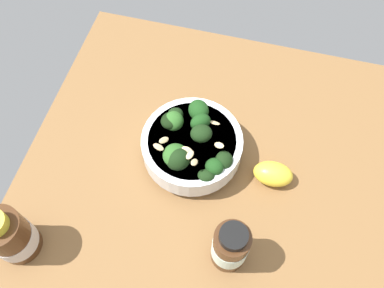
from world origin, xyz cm
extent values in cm
cube|color=brown|center=(0.00, 0.00, -2.06)|extent=(66.93, 66.93, 4.12)
cylinder|color=white|center=(4.76, -3.99, 0.69)|extent=(9.41, 9.41, 1.39)
cylinder|color=white|center=(4.76, -3.99, 3.47)|extent=(17.11, 17.11, 4.16)
cylinder|color=silver|center=(4.76, -3.99, 5.15)|extent=(14.84, 14.84, 0.80)
cylinder|color=#589D47|center=(8.38, -6.63, 4.15)|extent=(1.40, 1.35, 1.72)
ellipsoid|color=#23511C|center=(8.38, -6.63, 5.71)|extent=(3.84, 3.83, 3.78)
cylinder|color=#589D47|center=(9.07, -6.36, 4.74)|extent=(1.64, 1.52, 1.15)
ellipsoid|color=black|center=(9.07, -6.36, 6.11)|extent=(5.23, 5.11, 3.13)
cylinder|color=#2F662B|center=(6.41, 0.03, 4.73)|extent=(1.76, 1.85, 1.23)
ellipsoid|color=#2D6023|center=(6.41, 0.03, 6.45)|extent=(6.42, 6.27, 4.12)
cylinder|color=#589D47|center=(-1.25, -1.54, 4.07)|extent=(1.94, 1.61, 1.79)
ellipsoid|color=black|center=(-1.25, -1.54, 5.69)|extent=(3.50, 3.20, 2.98)
cylinder|color=#3C7A32|center=(4.98, -9.32, 4.80)|extent=(1.81, 1.92, 1.33)
ellipsoid|color=#194216|center=(4.98, -9.32, 6.51)|extent=(5.78, 5.50, 4.14)
cylinder|color=#589D47|center=(3.33, -4.53, 5.71)|extent=(1.50, 1.52, 1.38)
ellipsoid|color=black|center=(3.33, -4.53, 7.25)|extent=(4.60, 4.11, 3.29)
cylinder|color=#3C7A32|center=(4.03, -6.82, 5.28)|extent=(1.58, 1.63, 1.56)
ellipsoid|color=#194216|center=(4.03, -6.82, 6.95)|extent=(4.66, 4.77, 3.56)
cylinder|color=#3C7A32|center=(5.07, -10.32, 3.98)|extent=(1.31, 1.44, 1.31)
ellipsoid|color=#386B2B|center=(5.07, -10.32, 5.26)|extent=(3.92, 3.84, 3.07)
cylinder|color=#589D47|center=(8.61, -6.40, 4.27)|extent=(1.72, 1.94, 1.75)
ellipsoid|color=#2D6023|center=(8.61, -6.40, 6.07)|extent=(4.97, 5.46, 4.25)
cylinder|color=#3C7A32|center=(1.01, 1.73, 4.01)|extent=(1.04, 1.20, 1.05)
ellipsoid|color=black|center=(1.01, 1.73, 5.20)|extent=(3.38, 3.27, 3.46)
cylinder|color=#589D47|center=(0.19, 0.14, 4.01)|extent=(1.41, 1.47, 1.68)
ellipsoid|color=#194216|center=(0.19, 0.14, 5.68)|extent=(4.50, 4.16, 3.17)
cylinder|color=#4A8F3C|center=(5.88, 0.51, 4.49)|extent=(1.66, 1.63, 1.33)
ellipsoid|color=black|center=(5.88, 0.51, 6.40)|extent=(5.66, 5.61, 4.09)
cylinder|color=#589D47|center=(8.77, -8.17, 4.08)|extent=(1.56, 1.30, 1.45)
ellipsoid|color=black|center=(8.77, -8.17, 5.51)|extent=(3.71, 4.01, 3.47)
ellipsoid|color=#DBBC84|center=(9.19, -0.28, 8.00)|extent=(1.92, 1.24, 0.91)
ellipsoid|color=#DBBC84|center=(9.09, -2.31, 6.29)|extent=(1.92, 2.03, 1.01)
ellipsoid|color=#DBBC84|center=(3.06, 1.12, 7.92)|extent=(1.37, 2.00, 1.30)
ellipsoid|color=#DBBC84|center=(4.76, -0.88, 7.53)|extent=(1.97, 1.26, 0.90)
ellipsoid|color=#DBBC84|center=(4.06, -0.44, 7.78)|extent=(1.46, 2.01, 0.49)
ellipsoid|color=#DBBC84|center=(-0.05, -2.78, 7.88)|extent=(1.92, 1.56, 1.22)
ellipsoid|color=#DBBC84|center=(1.74, -7.52, 6.52)|extent=(1.89, 1.08, 0.91)
ellipsoid|color=yellow|center=(-9.65, -2.94, 1.96)|extent=(6.81, 4.51, 3.92)
cylinder|color=#472814|center=(-5.11, 11.83, 4.97)|extent=(5.32, 5.32, 9.94)
cylinder|color=black|center=(-5.11, 11.83, 10.66)|extent=(3.99, 3.99, 1.45)
cylinder|color=silver|center=(-5.11, 11.83, 4.62)|extent=(5.42, 5.42, 4.30)
cylinder|color=#472814|center=(26.83, 18.41, 5.04)|extent=(6.37, 6.37, 10.09)
cylinder|color=beige|center=(26.83, 18.41, 3.59)|extent=(6.50, 6.50, 3.32)
camera|label=1|loc=(-3.56, 28.12, 64.23)|focal=37.93mm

